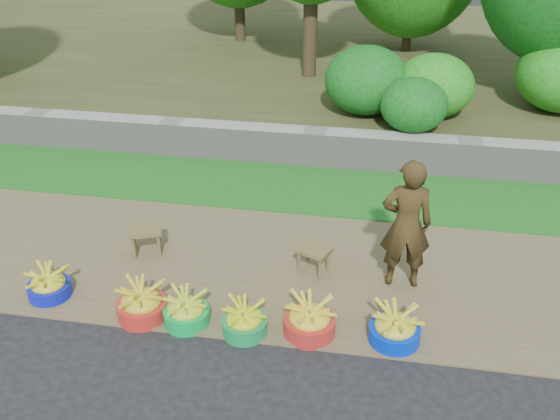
% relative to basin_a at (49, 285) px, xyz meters
% --- Properties ---
extents(ground_plane, '(120.00, 120.00, 0.00)m').
position_rel_basin_a_xyz_m(ground_plane, '(2.35, -0.35, -0.15)').
color(ground_plane, black).
rests_on(ground_plane, ground).
extents(dirt_shoulder, '(80.00, 2.50, 0.02)m').
position_rel_basin_a_xyz_m(dirt_shoulder, '(2.35, 0.90, -0.14)').
color(dirt_shoulder, brown).
rests_on(dirt_shoulder, ground).
extents(grass_verge, '(80.00, 1.50, 0.04)m').
position_rel_basin_a_xyz_m(grass_verge, '(2.35, 2.90, -0.13)').
color(grass_verge, '#1E621C').
rests_on(grass_verge, ground).
extents(retaining_wall, '(80.00, 0.35, 0.55)m').
position_rel_basin_a_xyz_m(retaining_wall, '(2.35, 3.75, 0.12)').
color(retaining_wall, gray).
rests_on(retaining_wall, ground).
extents(earth_bank, '(80.00, 10.00, 0.50)m').
position_rel_basin_a_xyz_m(earth_bank, '(2.35, 8.65, 0.10)').
color(earth_bank, '#3F4020').
rests_on(earth_bank, ground).
extents(basin_a, '(0.45, 0.45, 0.34)m').
position_rel_basin_a_xyz_m(basin_a, '(0.00, 0.00, 0.00)').
color(basin_a, '#0C17AD').
rests_on(basin_a, ground).
extents(basin_b, '(0.51, 0.51, 0.38)m').
position_rel_basin_a_xyz_m(basin_b, '(1.09, -0.15, 0.02)').
color(basin_b, red).
rests_on(basin_b, ground).
extents(basin_c, '(0.46, 0.46, 0.34)m').
position_rel_basin_a_xyz_m(basin_c, '(1.55, -0.16, 0.00)').
color(basin_c, '#059F3E').
rests_on(basin_c, ground).
extents(basin_d, '(0.44, 0.44, 0.33)m').
position_rel_basin_a_xyz_m(basin_d, '(2.15, -0.21, -0.00)').
color(basin_d, '#138243').
rests_on(basin_d, ground).
extents(basin_e, '(0.51, 0.51, 0.38)m').
position_rel_basin_a_xyz_m(basin_e, '(2.78, -0.11, 0.02)').
color(basin_e, '#AD2520').
rests_on(basin_e, ground).
extents(basin_f, '(0.49, 0.49, 0.37)m').
position_rel_basin_a_xyz_m(basin_f, '(3.59, -0.09, 0.01)').
color(basin_f, '#002AD3').
rests_on(basin_f, ground).
extents(stool_left, '(0.45, 0.40, 0.33)m').
position_rel_basin_a_xyz_m(stool_left, '(0.72, 0.95, 0.13)').
color(stool_left, brown).
rests_on(stool_left, dirt_shoulder).
extents(stool_right, '(0.43, 0.39, 0.31)m').
position_rel_basin_a_xyz_m(stool_right, '(2.69, 0.90, 0.12)').
color(stool_right, brown).
rests_on(stool_right, dirt_shoulder).
extents(vendor_woman, '(0.57, 0.40, 1.47)m').
position_rel_basin_a_xyz_m(vendor_woman, '(3.65, 0.87, 0.60)').
color(vendor_woman, black).
rests_on(vendor_woman, dirt_shoulder).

